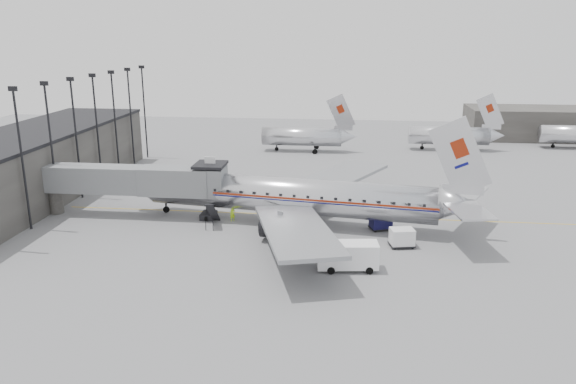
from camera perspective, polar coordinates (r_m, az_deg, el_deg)
name	(u,v)px	position (r m, az deg, el deg)	size (l,w,h in m)	color
ground	(286,232)	(59.76, -0.21, -4.11)	(160.00, 160.00, 0.00)	slate
terminal	(31,166)	(78.94, -24.66, 2.43)	(12.00, 46.00, 8.00)	#383633
hangar	(545,123)	(123.26, 24.68, 6.37)	(30.00, 12.00, 6.00)	#383633
apron_line	(317,215)	(65.17, 3.01, -2.40)	(0.15, 60.00, 0.01)	gold
jet_bridge	(144,181)	(65.82, -14.41, 1.09)	(21.00, 6.20, 7.10)	#585A5D
floodlight_masts	(87,129)	(77.63, -19.77, 6.03)	(0.90, 42.25, 15.25)	black
distant_aircraft_near	(303,136)	(99.70, 1.53, 5.71)	(16.39, 3.20, 10.26)	silver
distant_aircraft_mid	(450,135)	(104.81, 16.10, 5.59)	(16.39, 3.20, 10.26)	silver
airliner	(296,196)	(61.41, 0.82, -0.42)	(39.99, 36.81, 12.69)	silver
service_van	(349,256)	(50.53, 6.17, -6.46)	(5.58, 2.65, 2.53)	white
baggage_cart_navy	(381,221)	(61.09, 9.40, -2.95)	(2.68, 2.36, 1.76)	#0E0D36
baggage_cart_white	(402,237)	(56.68, 11.50, -4.53)	(2.68, 2.24, 1.85)	white
ramp_worker	(233,214)	(63.27, -5.66, -2.21)	(0.62, 0.41, 1.71)	#BCF41C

